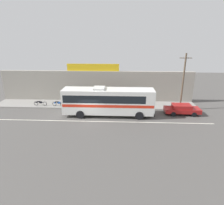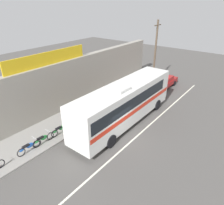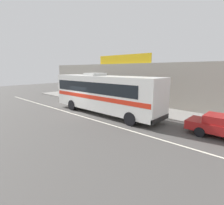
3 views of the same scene
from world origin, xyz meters
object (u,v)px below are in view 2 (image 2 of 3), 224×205
(utility_pole, at_px, (155,52))
(pedestrian_far_right, at_px, (81,106))
(intercity_bus, at_px, (124,102))
(motorcycle_purple, at_px, (29,147))
(parked_car, at_px, (164,82))
(motorcycle_orange, at_px, (61,129))
(motorcycle_green, at_px, (43,139))

(utility_pole, distance_m, pedestrian_far_right, 12.01)
(intercity_bus, height_order, motorcycle_purple, intercity_bus)
(pedestrian_far_right, bearing_deg, parked_car, -14.13)
(parked_car, height_order, pedestrian_far_right, pedestrian_far_right)
(parked_car, distance_m, utility_pole, 3.74)
(intercity_bus, bearing_deg, utility_pole, 13.86)
(utility_pole, distance_m, motorcycle_orange, 15.06)
(utility_pole, distance_m, motorcycle_purple, 17.84)
(utility_pole, xyz_separation_m, pedestrian_far_right, (-11.58, 1.23, -2.96))
(motorcycle_green, xyz_separation_m, pedestrian_far_right, (4.74, 0.76, 0.57))
(intercity_bus, xyz_separation_m, pedestrian_far_right, (-1.57, 3.70, -0.93))
(motorcycle_orange, xyz_separation_m, pedestrian_far_right, (3.06, 0.76, 0.57))
(motorcycle_orange, bearing_deg, intercity_bus, -32.37)
(parked_car, bearing_deg, utility_pole, 81.84)
(utility_pole, bearing_deg, motorcycle_purple, 178.46)
(parked_car, relative_size, pedestrian_far_right, 2.66)
(intercity_bus, relative_size, motorcycle_purple, 6.13)
(utility_pole, relative_size, motorcycle_purple, 4.05)
(intercity_bus, xyz_separation_m, utility_pole, (10.01, 2.47, 2.03))
(intercity_bus, xyz_separation_m, motorcycle_purple, (-7.47, 2.94, -1.50))
(utility_pole, height_order, motorcycle_green, utility_pole)
(utility_pole, relative_size, motorcycle_orange, 3.90)
(utility_pole, height_order, motorcycle_purple, utility_pole)
(parked_car, relative_size, utility_pole, 0.60)
(motorcycle_green, bearing_deg, pedestrian_far_right, 9.15)
(intercity_bus, bearing_deg, pedestrian_far_right, 112.98)
(motorcycle_green, distance_m, motorcycle_purple, 1.17)
(motorcycle_green, bearing_deg, intercity_bus, -24.94)
(parked_car, height_order, motorcycle_green, parked_car)
(motorcycle_orange, bearing_deg, motorcycle_green, 179.96)
(intercity_bus, xyz_separation_m, motorcycle_orange, (-4.63, 2.93, -1.50))
(parked_car, height_order, utility_pole, utility_pole)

